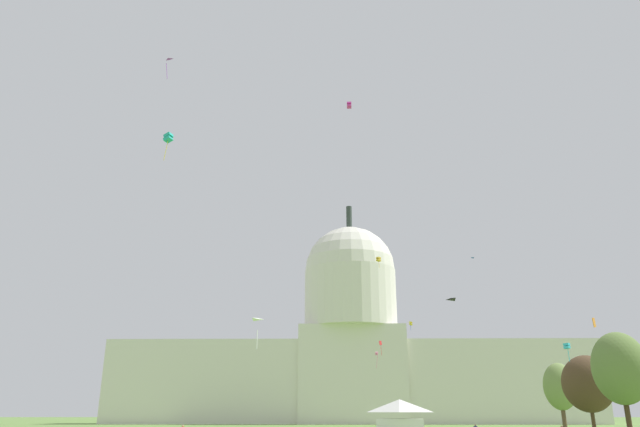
{
  "coord_description": "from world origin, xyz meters",
  "views": [
    {
      "loc": [
        -4.42,
        -21.31,
        3.13
      ],
      "look_at": [
        -5.92,
        69.33,
        34.26
      ],
      "focal_mm": 32.57,
      "sensor_mm": 36.0,
      "label": 1
    }
  ],
  "objects_px": {
    "kite_blue_mid": "(475,259)",
    "kite_turquoise_high": "(168,138)",
    "tree_east_mid": "(560,387)",
    "tree_east_near": "(620,368)",
    "kite_pink_low": "(377,354)",
    "kite_white_low": "(254,327)",
    "capitol_building": "(351,349)",
    "kite_red_low": "(381,344)",
    "kite_yellow_mid": "(411,323)",
    "tree_east_far": "(588,384)",
    "kite_cyan_low": "(567,346)",
    "kite_orange_low": "(594,323)",
    "kite_black_low": "(455,304)",
    "kite_violet_high": "(168,62)",
    "kite_gold_mid": "(379,259)",
    "event_tent": "(400,417)",
    "kite_magenta_high": "(349,105)"
  },
  "relations": [
    {
      "from": "kite_blue_mid",
      "to": "kite_turquoise_high",
      "type": "xyz_separation_m",
      "value": [
        -52.54,
        -46.58,
        5.32
      ]
    },
    {
      "from": "tree_east_mid",
      "to": "tree_east_near",
      "type": "height_order",
      "value": "tree_east_near"
    },
    {
      "from": "kite_pink_low",
      "to": "kite_white_low",
      "type": "distance_m",
      "value": 99.88
    },
    {
      "from": "capitol_building",
      "to": "kite_red_low",
      "type": "xyz_separation_m",
      "value": [
        4.92,
        -44.95,
        -3.69
      ]
    },
    {
      "from": "tree_east_mid",
      "to": "kite_yellow_mid",
      "type": "distance_m",
      "value": 42.43
    },
    {
      "from": "tree_east_far",
      "to": "kite_yellow_mid",
      "type": "xyz_separation_m",
      "value": [
        -19.27,
        55.33,
        17.28
      ]
    },
    {
      "from": "capitol_building",
      "to": "kite_cyan_low",
      "type": "height_order",
      "value": "capitol_building"
    },
    {
      "from": "tree_east_near",
      "to": "tree_east_far",
      "type": "height_order",
      "value": "tree_east_near"
    },
    {
      "from": "kite_orange_low",
      "to": "kite_yellow_mid",
      "type": "xyz_separation_m",
      "value": [
        -9.27,
        82.82,
        11.84
      ]
    },
    {
      "from": "kite_white_low",
      "to": "capitol_building",
      "type": "bearing_deg",
      "value": -144.26
    },
    {
      "from": "kite_black_low",
      "to": "kite_orange_low",
      "type": "bearing_deg",
      "value": -176.03
    },
    {
      "from": "kite_white_low",
      "to": "kite_yellow_mid",
      "type": "bearing_deg",
      "value": -153.8
    },
    {
      "from": "capitol_building",
      "to": "kite_turquoise_high",
      "type": "bearing_deg",
      "value": -105.17
    },
    {
      "from": "capitol_building",
      "to": "kite_violet_high",
      "type": "distance_m",
      "value": 109.09
    },
    {
      "from": "kite_yellow_mid",
      "to": "kite_gold_mid",
      "type": "distance_m",
      "value": 40.96
    },
    {
      "from": "kite_black_low",
      "to": "kite_gold_mid",
      "type": "relative_size",
      "value": 0.78
    },
    {
      "from": "event_tent",
      "to": "kite_violet_high",
      "type": "height_order",
      "value": "kite_violet_high"
    },
    {
      "from": "tree_east_far",
      "to": "kite_red_low",
      "type": "xyz_separation_m",
      "value": [
        -28.62,
        38.05,
        10.17
      ]
    },
    {
      "from": "kite_black_low",
      "to": "kite_yellow_mid",
      "type": "bearing_deg",
      "value": -35.24
    },
    {
      "from": "tree_east_near",
      "to": "event_tent",
      "type": "bearing_deg",
      "value": 159.11
    },
    {
      "from": "kite_blue_mid",
      "to": "kite_pink_low",
      "type": "xyz_separation_m",
      "value": [
        -18.73,
        30.03,
        -16.72
      ]
    },
    {
      "from": "kite_blue_mid",
      "to": "kite_white_low",
      "type": "height_order",
      "value": "kite_blue_mid"
    },
    {
      "from": "kite_blue_mid",
      "to": "kite_black_low",
      "type": "xyz_separation_m",
      "value": [
        -12.49,
        -35.63,
        -15.88
      ]
    },
    {
      "from": "tree_east_mid",
      "to": "kite_yellow_mid",
      "type": "bearing_deg",
      "value": 128.53
    },
    {
      "from": "tree_east_far",
      "to": "kite_pink_low",
      "type": "bearing_deg",
      "value": 117.54
    },
    {
      "from": "kite_blue_mid",
      "to": "kite_orange_low",
      "type": "xyz_separation_m",
      "value": [
        -0.44,
        -51.72,
        -20.85
      ]
    },
    {
      "from": "kite_turquoise_high",
      "to": "kite_gold_mid",
      "type": "bearing_deg",
      "value": -18.15
    },
    {
      "from": "kite_pink_low",
      "to": "kite_orange_low",
      "type": "bearing_deg",
      "value": -65.17
    },
    {
      "from": "event_tent",
      "to": "kite_yellow_mid",
      "type": "bearing_deg",
      "value": 87.54
    },
    {
      "from": "kite_orange_low",
      "to": "kite_black_low",
      "type": "distance_m",
      "value": 20.71
    },
    {
      "from": "kite_violet_high",
      "to": "kite_cyan_low",
      "type": "xyz_separation_m",
      "value": [
        55.75,
        -2.91,
        -44.69
      ]
    },
    {
      "from": "kite_black_low",
      "to": "kite_gold_mid",
      "type": "bearing_deg",
      "value": -16.34
    },
    {
      "from": "kite_white_low",
      "to": "kite_black_low",
      "type": "bearing_deg",
      "value": -175.59
    },
    {
      "from": "tree_east_far",
      "to": "kite_cyan_low",
      "type": "height_order",
      "value": "tree_east_far"
    },
    {
      "from": "tree_east_mid",
      "to": "kite_red_low",
      "type": "relative_size",
      "value": 3.85
    },
    {
      "from": "event_tent",
      "to": "kite_yellow_mid",
      "type": "height_order",
      "value": "kite_yellow_mid"
    },
    {
      "from": "tree_east_far",
      "to": "kite_orange_low",
      "type": "height_order",
      "value": "kite_orange_low"
    },
    {
      "from": "kite_pink_low",
      "to": "kite_gold_mid",
      "type": "xyz_separation_m",
      "value": [
        -2.03,
        -37.76,
        14.64
      ]
    },
    {
      "from": "kite_violet_high",
      "to": "kite_white_low",
      "type": "distance_m",
      "value": 56.98
    },
    {
      "from": "kite_blue_mid",
      "to": "kite_pink_low",
      "type": "bearing_deg",
      "value": 64.47
    },
    {
      "from": "event_tent",
      "to": "kite_cyan_low",
      "type": "height_order",
      "value": "kite_cyan_low"
    },
    {
      "from": "event_tent",
      "to": "kite_blue_mid",
      "type": "distance_m",
      "value": 46.38
    },
    {
      "from": "kite_turquoise_high",
      "to": "kite_gold_mid",
      "type": "relative_size",
      "value": 1.86
    },
    {
      "from": "kite_white_low",
      "to": "kite_blue_mid",
      "type": "bearing_deg",
      "value": -166.97
    },
    {
      "from": "event_tent",
      "to": "kite_orange_low",
      "type": "relative_size",
      "value": 6.61
    },
    {
      "from": "kite_turquoise_high",
      "to": "kite_black_low",
      "type": "height_order",
      "value": "kite_turquoise_high"
    },
    {
      "from": "kite_red_low",
      "to": "kite_blue_mid",
      "type": "bearing_deg",
      "value": -36.99
    },
    {
      "from": "kite_red_low",
      "to": "kite_turquoise_high",
      "type": "bearing_deg",
      "value": -120.04
    },
    {
      "from": "kite_magenta_high",
      "to": "kite_white_low",
      "type": "distance_m",
      "value": 66.75
    },
    {
      "from": "kite_violet_high",
      "to": "kite_turquoise_high",
      "type": "distance_m",
      "value": 18.56
    }
  ]
}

